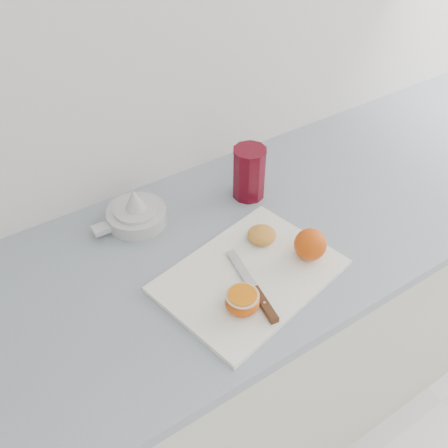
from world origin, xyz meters
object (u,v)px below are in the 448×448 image
counter (210,360)px  red_tumbler (249,175)px  cutting_board (250,275)px  half_orange (242,301)px  citrus_juicer (136,214)px

counter → red_tumbler: bearing=30.3°
counter → cutting_board: (0.03, -0.12, 0.45)m
half_orange → red_tumbler: (0.23, 0.30, 0.03)m
half_orange → cutting_board: bearing=44.8°
cutting_board → citrus_juicer: (-0.12, 0.30, 0.02)m
counter → red_tumbler: (0.20, 0.12, 0.51)m
counter → half_orange: size_ratio=35.93×
counter → red_tumbler: size_ratio=17.93×
cutting_board → citrus_juicer: citrus_juicer is taller
cutting_board → citrus_juicer: bearing=112.6°
cutting_board → half_orange: half_orange is taller
cutting_board → red_tumbler: size_ratio=2.70×
counter → citrus_juicer: size_ratio=13.59×
counter → half_orange: bearing=-100.0°
half_orange → red_tumbler: red_tumbler is taller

